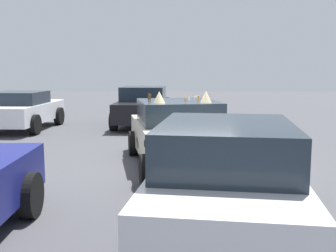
# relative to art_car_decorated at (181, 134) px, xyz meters

# --- Properties ---
(ground_plane) EXTENTS (60.00, 60.00, 0.00)m
(ground_plane) POSITION_rel_art_car_decorated_xyz_m (-0.09, -0.02, -0.70)
(ground_plane) COLOR #47474C
(art_car_decorated) EXTENTS (4.71, 2.69, 1.66)m
(art_car_decorated) POSITION_rel_art_car_decorated_xyz_m (0.00, 0.00, 0.00)
(art_car_decorated) COLOR beige
(art_car_decorated) RESTS_ON ground
(parked_sedan_far_right) EXTENTS (4.00, 2.17, 1.35)m
(parked_sedan_far_right) POSITION_rel_art_car_decorated_xyz_m (5.37, 5.55, -0.01)
(parked_sedan_far_right) COLOR white
(parked_sedan_far_right) RESTS_ON ground
(parked_sedan_near_right) EXTENTS (4.02, 2.12, 1.48)m
(parked_sedan_near_right) POSITION_rel_art_car_decorated_xyz_m (6.28, 1.31, 0.03)
(parked_sedan_near_right) COLOR black
(parked_sedan_near_right) RESTS_ON ground
(parked_sedan_row_back_far) EXTENTS (4.75, 2.42, 1.48)m
(parked_sedan_row_back_far) POSITION_rel_art_car_decorated_xyz_m (-3.55, -0.53, 0.03)
(parked_sedan_row_back_far) COLOR silver
(parked_sedan_row_back_far) RESTS_ON ground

